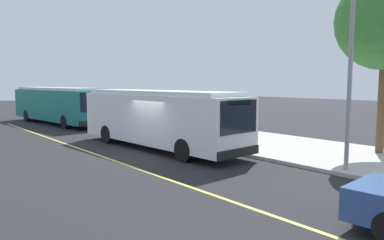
# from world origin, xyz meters

# --- Properties ---
(ground_plane) EXTENTS (120.00, 120.00, 0.00)m
(ground_plane) POSITION_xyz_m (0.00, 0.00, 0.00)
(ground_plane) COLOR #232326
(sidewalk_curb) EXTENTS (44.00, 6.40, 0.15)m
(sidewalk_curb) POSITION_xyz_m (0.00, 6.00, 0.07)
(sidewalk_curb) COLOR #B7B2A8
(sidewalk_curb) RESTS_ON ground_plane
(lane_stripe_center) EXTENTS (36.00, 0.14, 0.01)m
(lane_stripe_center) POSITION_xyz_m (0.00, -2.20, 0.00)
(lane_stripe_center) COLOR #E0D64C
(lane_stripe_center) RESTS_ON ground_plane
(transit_bus_main) EXTENTS (10.83, 3.06, 2.95)m
(transit_bus_main) POSITION_xyz_m (-0.91, 1.01, 1.62)
(transit_bus_main) COLOR white
(transit_bus_main) RESTS_ON ground_plane
(transit_bus_second) EXTENTS (11.95, 3.60, 2.95)m
(transit_bus_second) POSITION_xyz_m (-15.48, 1.04, 1.62)
(transit_bus_second) COLOR #146B66
(transit_bus_second) RESTS_ON ground_plane
(bus_shelter) EXTENTS (2.90, 1.60, 2.48)m
(bus_shelter) POSITION_xyz_m (-3.24, 5.96, 1.92)
(bus_shelter) COLOR #333338
(bus_shelter) RESTS_ON sidewalk_curb
(waiting_bench) EXTENTS (1.60, 0.48, 0.95)m
(waiting_bench) POSITION_xyz_m (-3.25, 5.90, 0.63)
(waiting_bench) COLOR brown
(waiting_bench) RESTS_ON sidewalk_curb
(route_sign_post) EXTENTS (0.44, 0.08, 2.80)m
(route_sign_post) POSITION_xyz_m (-0.22, 3.55, 1.96)
(route_sign_post) COLOR #333338
(route_sign_post) RESTS_ON sidewalk_curb
(pedestrian_commuter) EXTENTS (0.24, 0.40, 1.69)m
(pedestrian_commuter) POSITION_xyz_m (-2.02, 4.47, 1.12)
(pedestrian_commuter) COLOR #282D47
(pedestrian_commuter) RESTS_ON sidewalk_curb
(utility_pole) EXTENTS (0.16, 0.16, 6.40)m
(utility_pole) POSITION_xyz_m (7.80, 3.43, 3.35)
(utility_pole) COLOR gray
(utility_pole) RESTS_ON sidewalk_curb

